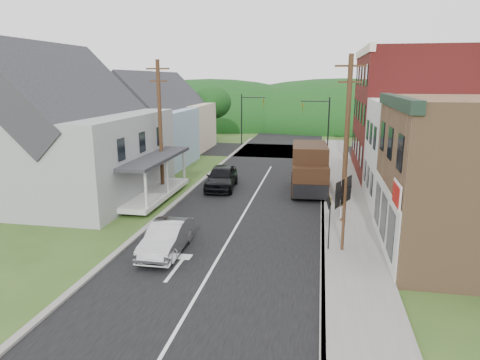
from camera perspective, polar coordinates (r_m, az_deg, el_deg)
The scene contains 24 objects.
ground at distance 21.50m, azimuth -1.39°, elevation -7.82°, with size 120.00×120.00×0.00m, color #2D4719.
road at distance 30.89m, azimuth 2.46°, elevation -1.20°, with size 9.00×90.00×0.02m, color black.
cross_road at distance 47.43m, azimuth 5.41°, elevation 3.91°, with size 60.00×9.00×0.02m, color black.
sidewalk_right at distance 28.70m, azimuth 13.63°, elevation -2.56°, with size 2.80×55.00×0.15m, color slate.
curb_right at distance 28.65m, azimuth 10.93°, elevation -2.45°, with size 0.20×55.00×0.15m, color slate.
curb_left at distance 29.99m, azimuth -6.92°, elevation -1.61°, with size 0.30×55.00×0.12m, color slate.
storefront_white at distance 28.37m, azimuth 24.99°, elevation 2.95°, with size 8.00×7.00×6.50m, color silver.
storefront_red at distance 37.38m, azimuth 21.77°, elevation 8.20°, with size 8.00×12.00×10.00m, color maroon.
house_gray at distance 30.50m, azimuth -21.67°, elevation 5.78°, with size 10.20×12.24×8.35m.
house_blue at distance 39.84m, azimuth -11.97°, elevation 7.23°, with size 7.14×8.16×7.28m.
house_cream at distance 48.40m, azimuth -8.44°, elevation 8.42°, with size 7.14×8.16×7.28m.
utility_pole_right at distance 23.35m, azimuth 14.02°, elevation 5.31°, with size 1.60×0.26×9.00m.
utility_pole_left at distance 29.76m, azimuth -10.60°, elevation 7.15°, with size 1.60×0.26×9.00m.
traffic_signal_right at distance 43.28m, azimuth 10.81°, elevation 7.84°, with size 2.87×0.20×6.00m.
traffic_signal_left at distance 50.97m, azimuth 1.00°, elevation 8.88°, with size 2.87×0.20×6.00m.
tree_left_b at distance 38.16m, azimuth -23.41°, elevation 7.97°, with size 4.80×4.80×6.94m.
tree_left_c at distance 45.93m, azimuth -20.07°, elevation 10.31°, with size 5.80×5.80×8.41m.
tree_left_d at distance 53.34m, azimuth -3.78°, elevation 10.27°, with size 4.80×4.80×6.94m.
forested_ridge at distance 75.12m, azimuth 7.42°, elevation 7.35°, with size 90.00×30.00×16.00m, color #103811.
silver_sedan at distance 19.87m, azimuth -9.73°, elevation -7.66°, with size 1.49×4.27×1.41m, color #B0B0B5.
dark_sedan at distance 30.77m, azimuth -2.48°, elevation 0.35°, with size 1.98×4.93×1.68m, color black.
delivery_van at distance 30.15m, azimuth 9.24°, elevation 1.52°, with size 2.75×6.01×3.29m.
route_sign_cluster at distance 19.67m, azimuth 13.65°, elevation -3.06°, with size 0.82×1.80×3.38m.
warning_sign at distance 19.75m, azimuth 11.81°, elevation -4.54°, with size 0.23×0.68×2.57m.
Camera 1 is at (4.20, -19.59, 7.79)m, focal length 32.00 mm.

